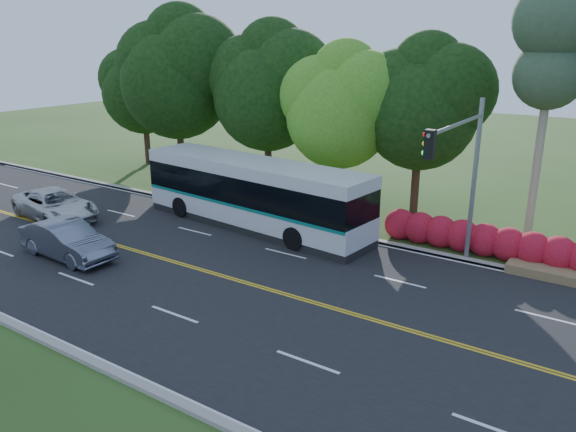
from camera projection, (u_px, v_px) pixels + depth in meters
The scene contains 12 objects.
ground at pixel (247, 283), 22.23m from camera, with size 120.00×120.00×0.00m, color #2F4A18.
road at pixel (247, 283), 22.23m from camera, with size 60.00×14.00×0.02m, color black.
curb_north at pixel (335, 232), 27.89m from camera, with size 60.00×0.30×0.15m, color #9B958C.
curb_south at pixel (98, 365), 16.54m from camera, with size 60.00×0.30×0.15m, color #9B958C.
grass_verge at pixel (352, 223), 29.36m from camera, with size 60.00×4.00×0.10m, color #2F4A18.
lane_markings at pixel (245, 282), 22.28m from camera, with size 57.60×13.82×0.00m.
tree_row at pixel (302, 84), 32.54m from camera, with size 44.70×9.10×13.84m.
bougainvillea_hedge at pixel (489, 242), 24.69m from camera, with size 9.50×2.25×1.50m.
traffic_signal at pixel (463, 163), 21.68m from camera, with size 0.42×6.10×7.00m.
transit_bus at pixel (253, 194), 28.43m from camera, with size 13.30×4.14×3.42m.
sedan at pixel (67, 240), 24.59m from camera, with size 1.72×4.93×1.62m, color slate.
suv at pixel (55, 205), 29.90m from camera, with size 2.62×5.67×1.58m, color silver.
Camera 1 is at (12.65, -16.06, 9.29)m, focal length 35.00 mm.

